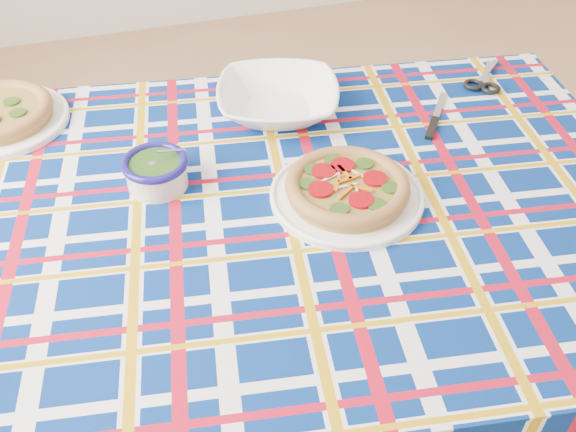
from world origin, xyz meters
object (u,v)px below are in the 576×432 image
object	(u,v)px
main_focaccia_plate	(347,187)
serving_bowl	(278,100)
pesto_bowl	(156,170)
dining_table	(251,236)

from	to	relation	value
main_focaccia_plate	serving_bowl	world-z (taller)	serving_bowl
pesto_bowl	main_focaccia_plate	bearing A→B (deg)	-23.77
dining_table	main_focaccia_plate	xyz separation A→B (m)	(0.17, -0.03, 0.10)
pesto_bowl	serving_bowl	size ratio (longest dim) A/B	0.47
pesto_bowl	serving_bowl	world-z (taller)	pesto_bowl
pesto_bowl	serving_bowl	distance (m)	0.32
pesto_bowl	dining_table	bearing A→B (deg)	-36.64
dining_table	serving_bowl	bearing A→B (deg)	72.84
dining_table	serving_bowl	xyz separation A→B (m)	(0.13, 0.27, 0.10)
dining_table	serving_bowl	size ratio (longest dim) A/B	6.26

